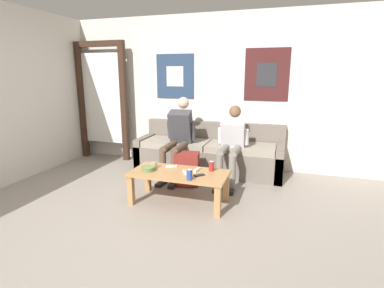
{
  "coord_description": "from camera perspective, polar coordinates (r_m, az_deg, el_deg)",
  "views": [
    {
      "loc": [
        1.5,
        -2.35,
        1.59
      ],
      "look_at": [
        0.28,
        1.42,
        0.65
      ],
      "focal_mm": 28.0,
      "sensor_mm": 36.0,
      "label": 1
    }
  ],
  "objects": [
    {
      "name": "drink_can_blue",
      "position": [
        3.43,
        -0.49,
        -5.86
      ],
      "size": [
        0.07,
        0.07,
        0.12
      ],
      "color": "#28479E",
      "rests_on": "coffee_table"
    },
    {
      "name": "ceramic_bowl",
      "position": [
        3.79,
        -8.34,
        -4.62
      ],
      "size": [
        0.17,
        0.17,
        0.05
      ],
      "color": "#607F47",
      "rests_on": "coffee_table"
    },
    {
      "name": "wall_back",
      "position": [
        5.25,
        1.31,
        9.91
      ],
      "size": [
        10.0,
        0.07,
        2.55
      ],
      "color": "silver",
      "rests_on": "ground_plane"
    },
    {
      "name": "couch",
      "position": [
        4.97,
        3.25,
        -1.98
      ],
      "size": [
        2.39,
        0.75,
        0.78
      ],
      "color": "#70665B",
      "rests_on": "ground_plane"
    },
    {
      "name": "drink_can_red",
      "position": [
        3.74,
        3.74,
        -4.23
      ],
      "size": [
        0.07,
        0.07,
        0.12
      ],
      "color": "maroon",
      "rests_on": "coffee_table"
    },
    {
      "name": "person_seated_adult",
      "position": [
        4.65,
        -2.62,
        1.76
      ],
      "size": [
        0.47,
        0.95,
        1.22
      ],
      "color": "brown",
      "rests_on": "ground_plane"
    },
    {
      "name": "game_controller_near_right",
      "position": [
        3.76,
        0.97,
        -4.92
      ],
      "size": [
        0.05,
        0.15,
        0.03
      ],
      "color": "white",
      "rests_on": "coffee_table"
    },
    {
      "name": "door_frame",
      "position": [
        5.83,
        -16.72,
        8.93
      ],
      "size": [
        1.0,
        0.1,
        2.15
      ],
      "color": "#382319",
      "rests_on": "ground_plane"
    },
    {
      "name": "backpack",
      "position": [
        4.35,
        -0.99,
        -4.93
      ],
      "size": [
        0.38,
        0.34,
        0.48
      ],
      "color": "maroon",
      "rests_on": "ground_plane"
    },
    {
      "name": "coffee_table",
      "position": [
        3.73,
        -2.48,
        -6.34
      ],
      "size": [
        1.2,
        0.58,
        0.4
      ],
      "color": "#B27F4C",
      "rests_on": "ground_plane"
    },
    {
      "name": "ground_plane",
      "position": [
        3.21,
        -13.27,
        -16.79
      ],
      "size": [
        18.0,
        18.0,
        0.0
      ],
      "primitive_type": "plane",
      "color": "gray"
    },
    {
      "name": "game_controller_far_center",
      "position": [
        3.67,
        -1.32,
        -5.39
      ],
      "size": [
        0.11,
        0.14,
        0.03
      ],
      "color": "white",
      "rests_on": "coffee_table"
    },
    {
      "name": "game_controller_near_left",
      "position": [
        3.91,
        -3.97,
        -4.23
      ],
      "size": [
        0.14,
        0.1,
        0.03
      ],
      "color": "white",
      "rests_on": "coffee_table"
    },
    {
      "name": "person_seated_teen",
      "position": [
        4.43,
        7.49,
        0.42
      ],
      "size": [
        0.47,
        0.89,
        1.12
      ],
      "color": "gray",
      "rests_on": "ground_plane"
    },
    {
      "name": "pillar_candle",
      "position": [
        3.89,
        -7.17,
        -3.99
      ],
      "size": [
        0.06,
        0.06,
        0.09
      ],
      "color": "tan",
      "rests_on": "coffee_table"
    },
    {
      "name": "cell_phone",
      "position": [
        3.59,
        1.38,
        -5.94
      ],
      "size": [
        0.14,
        0.14,
        0.01
      ],
      "color": "black",
      "rests_on": "coffee_table"
    }
  ]
}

